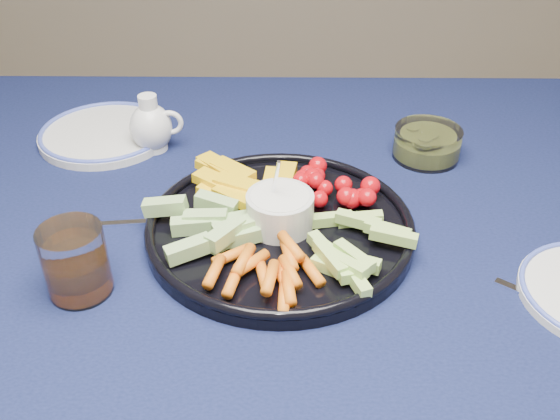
{
  "coord_description": "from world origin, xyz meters",
  "views": [
    {
      "loc": [
        0.1,
        -0.68,
        1.26
      ],
      "look_at": [
        0.1,
        -0.01,
        0.79
      ],
      "focal_mm": 40.0,
      "sensor_mm": 36.0,
      "label": 1
    }
  ],
  "objects_px": {
    "juice_tumbler": "(76,265)",
    "creamer_pitcher": "(152,126)",
    "side_plate_extra": "(105,133)",
    "pickle_bowl": "(427,145)",
    "dining_table": "(215,279)",
    "crudite_platter": "(278,223)"
  },
  "relations": [
    {
      "from": "juice_tumbler",
      "to": "creamer_pitcher",
      "type": "bearing_deg",
      "value": 85.67
    },
    {
      "from": "juice_tumbler",
      "to": "side_plate_extra",
      "type": "height_order",
      "value": "juice_tumbler"
    },
    {
      "from": "pickle_bowl",
      "to": "juice_tumbler",
      "type": "xyz_separation_m",
      "value": [
        -0.48,
        -0.33,
        0.02
      ]
    },
    {
      "from": "pickle_bowl",
      "to": "juice_tumbler",
      "type": "height_order",
      "value": "juice_tumbler"
    },
    {
      "from": "juice_tumbler",
      "to": "side_plate_extra",
      "type": "xyz_separation_m",
      "value": [
        -0.06,
        0.39,
        -0.03
      ]
    },
    {
      "from": "juice_tumbler",
      "to": "side_plate_extra",
      "type": "distance_m",
      "value": 0.39
    },
    {
      "from": "dining_table",
      "to": "creamer_pitcher",
      "type": "relative_size",
      "value": 17.25
    },
    {
      "from": "dining_table",
      "to": "juice_tumbler",
      "type": "relative_size",
      "value": 18.42
    },
    {
      "from": "crudite_platter",
      "to": "creamer_pitcher",
      "type": "height_order",
      "value": "crudite_platter"
    },
    {
      "from": "side_plate_extra",
      "to": "dining_table",
      "type": "bearing_deg",
      "value": -51.84
    },
    {
      "from": "dining_table",
      "to": "creamer_pitcher",
      "type": "bearing_deg",
      "value": 117.36
    },
    {
      "from": "dining_table",
      "to": "creamer_pitcher",
      "type": "xyz_separation_m",
      "value": [
        -0.12,
        0.23,
        0.13
      ]
    },
    {
      "from": "creamer_pitcher",
      "to": "side_plate_extra",
      "type": "height_order",
      "value": "creamer_pitcher"
    },
    {
      "from": "creamer_pitcher",
      "to": "pickle_bowl",
      "type": "height_order",
      "value": "creamer_pitcher"
    },
    {
      "from": "dining_table",
      "to": "creamer_pitcher",
      "type": "height_order",
      "value": "creamer_pitcher"
    },
    {
      "from": "dining_table",
      "to": "crudite_platter",
      "type": "xyz_separation_m",
      "value": [
        0.09,
        -0.01,
        0.11
      ]
    },
    {
      "from": "crudite_platter",
      "to": "juice_tumbler",
      "type": "relative_size",
      "value": 4.02
    },
    {
      "from": "crudite_platter",
      "to": "side_plate_extra",
      "type": "bearing_deg",
      "value": 137.77
    },
    {
      "from": "side_plate_extra",
      "to": "juice_tumbler",
      "type": "bearing_deg",
      "value": -80.57
    },
    {
      "from": "dining_table",
      "to": "juice_tumbler",
      "type": "xyz_separation_m",
      "value": [
        -0.15,
        -0.12,
        0.13
      ]
    },
    {
      "from": "creamer_pitcher",
      "to": "juice_tumbler",
      "type": "relative_size",
      "value": 1.07
    },
    {
      "from": "crudite_platter",
      "to": "pickle_bowl",
      "type": "distance_m",
      "value": 0.32
    }
  ]
}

